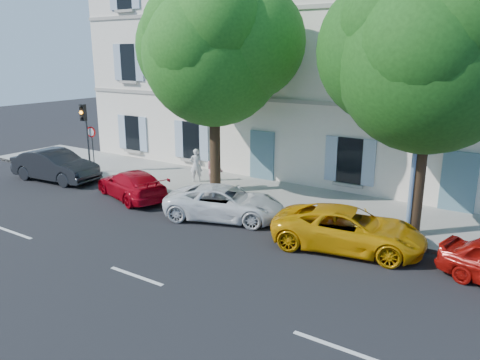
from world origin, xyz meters
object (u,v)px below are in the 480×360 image
Objects in this scene: tree_right at (430,61)px; traffic_light at (85,124)px; road_sign at (92,140)px; pedestrian_b at (215,170)px; pedestrian_a at (196,165)px; street_lamp at (418,111)px; tree_left at (214,55)px; car_red_coupe at (132,184)px; car_yellow_supercar at (348,229)px; car_white_coupe at (225,203)px; car_dark_sedan at (55,165)px.

traffic_light is at bearing -178.33° from tree_right.
road_sign is 1.35× the size of pedestrian_b.
pedestrian_a is at bearing 14.96° from road_sign.
tree_right reaches higher than street_lamp.
road_sign is (-7.31, -0.61, -4.15)m from tree_left.
tree_left reaches higher than tree_right.
car_yellow_supercar is (9.81, -0.04, 0.05)m from car_red_coupe.
car_white_coupe is at bearing 154.35° from pedestrian_b.
street_lamp is at bearing -5.32° from tree_left.
car_yellow_supercar is 14.52m from road_sign.
pedestrian_b is (-8.74, 1.12, -3.32)m from street_lamp.
road_sign is 5.80m from pedestrian_a.
pedestrian_b is (1.49, -0.53, 0.08)m from pedestrian_a.
pedestrian_b is (-0.28, 0.34, -4.98)m from tree_left.
street_lamp is at bearing 116.45° from car_red_coupe.
pedestrian_b reaches higher than car_yellow_supercar.
road_sign is (-15.89, -0.21, -4.00)m from tree_right.
car_white_coupe is 7.53m from street_lamp.
tree_left is 1.02× the size of tree_right.
car_yellow_supercar is 14.71m from traffic_light.
road_sign reaches higher than car_red_coupe.
car_white_coupe is 4.96m from car_yellow_supercar.
traffic_light is at bearing -27.18° from car_dark_sedan.
street_lamp is at bearing -0.64° from road_sign.
tree_right reaches higher than road_sign.
pedestrian_b reaches higher than car_red_coupe.
road_sign is at bearing 72.16° from car_yellow_supercar.
car_yellow_supercar is (15.09, -0.04, -0.10)m from car_dark_sedan.
pedestrian_b is at bearing 172.67° from street_lamp.
car_dark_sedan is 1.32× the size of traffic_light.
car_white_coupe is 2.81× the size of pedestrian_a.
pedestrian_b is at bearing 23.31° from car_white_coupe.
street_lamp is at bearing -165.29° from pedestrian_b.
car_dark_sedan is 2.89× the size of pedestrian_a.
car_white_coupe reaches higher than car_red_coupe.
traffic_light is (-14.49, 1.55, 2.02)m from car_yellow_supercar.
car_yellow_supercar is at bearing 121.31° from pedestrian_a.
tree_right is (6.49, 1.87, 5.24)m from car_white_coupe.
car_yellow_supercar reaches higher than car_red_coupe.
road_sign is (-14.36, 1.80, 1.20)m from car_yellow_supercar.
road_sign is at bearing -23.35° from pedestrian_a.
car_yellow_supercar is 1.37× the size of traffic_light.
tree_right reaches higher than car_red_coupe.
car_dark_sedan is at bearing -111.59° from traffic_light.
car_yellow_supercar is 9.17m from tree_left.
pedestrian_a is 1.59m from pedestrian_b.
traffic_light is 15.99m from street_lamp.
car_dark_sedan is at bearing -163.58° from tree_left.
pedestrian_b is (-7.33, 2.75, 0.36)m from car_yellow_supercar.
car_dark_sedan is 15.09m from car_yellow_supercar.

